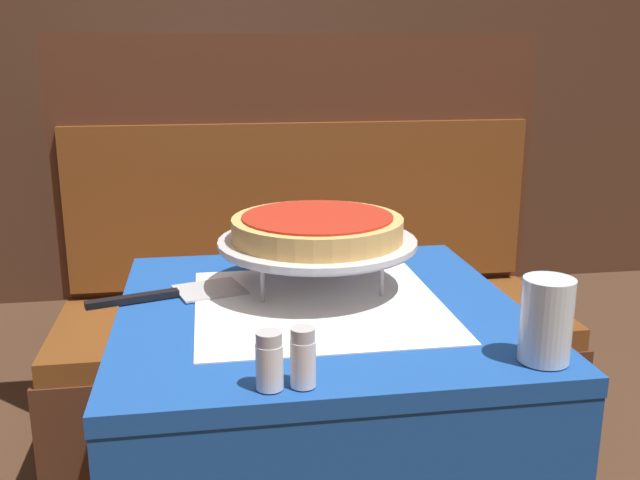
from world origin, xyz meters
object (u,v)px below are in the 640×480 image
condiment_caddy (257,149)px  water_glass_near (546,320)px  pizza_pan_stand (317,244)px  pizza_server (176,294)px  pepper_shaker (303,357)px  dining_table_front (319,361)px  salt_shaker (269,361)px  deep_dish_pizza (317,227)px  dining_table_rear (230,186)px  booth_bench (310,341)px

condiment_caddy → water_glass_near: bearing=-81.9°
pizza_pan_stand → water_glass_near: bearing=-53.8°
water_glass_near → condiment_caddy: 1.92m
pizza_pan_stand → pizza_server: pizza_pan_stand is taller
pepper_shaker → water_glass_near: bearing=4.0°
dining_table_front → water_glass_near: water_glass_near is taller
salt_shaker → deep_dish_pizza: bearing=72.4°
dining_table_rear → pizza_pan_stand: (0.11, -1.53, 0.17)m
dining_table_front → salt_shaker: size_ratio=9.28×
dining_table_rear → condiment_caddy: condiment_caddy is taller
pepper_shaker → condiment_caddy: 1.92m
booth_bench → salt_shaker: (-0.21, -1.06, 0.43)m
booth_bench → pepper_shaker: booth_bench is taller
booth_bench → pizza_pan_stand: bearing=-97.0°
pizza_pan_stand → water_glass_near: size_ratio=2.98×
booth_bench → deep_dish_pizza: (-0.08, -0.67, 0.51)m
pizza_server → dining_table_front: bearing=-18.5°
pizza_server → pepper_shaker: pepper_shaker is taller
condiment_caddy → dining_table_rear: bearing=177.2°
pizza_pan_stand → condiment_caddy: size_ratio=2.15×
booth_bench → deep_dish_pizza: size_ratio=4.56×
booth_bench → salt_shaker: 1.16m
water_glass_near → pizza_pan_stand: bearing=126.2°
salt_shaker → condiment_caddy: condiment_caddy is taller
dining_table_front → water_glass_near: size_ratio=5.94×
pizza_server → pepper_shaker: 0.43m
booth_bench → salt_shaker: bearing=-101.0°
booth_bench → pizza_server: size_ratio=5.00×
water_glass_near → condiment_caddy: condiment_caddy is taller
booth_bench → dining_table_front: bearing=-97.0°
salt_shaker → pizza_pan_stand: bearing=72.4°
pizza_pan_stand → deep_dish_pizza: 0.03m
water_glass_near → pepper_shaker: 0.35m
salt_shaker → water_glass_near: bearing=3.6°
pizza_pan_stand → condiment_caddy: bearing=90.1°
water_glass_near → pepper_shaker: (-0.35, -0.02, -0.02)m
dining_table_front → pizza_server: size_ratio=2.54×
deep_dish_pizza → booth_bench: bearing=83.0°
pepper_shaker → dining_table_front: bearing=77.1°
booth_bench → water_glass_near: 1.15m
dining_table_rear → booth_bench: (0.19, -0.86, -0.30)m
dining_table_front → condiment_caddy: bearing=89.7°
dining_table_front → condiment_caddy: (0.01, 1.62, 0.16)m
deep_dish_pizza → salt_shaker: 0.42m
dining_table_rear → pepper_shaker: pepper_shaker is taller
booth_bench → salt_shaker: size_ratio=18.24×
dining_table_front → dining_table_rear: (-0.10, 1.62, 0.02)m
pizza_server → pepper_shaker: (0.18, -0.39, 0.04)m
condiment_caddy → pizza_pan_stand: bearing=-89.9°
deep_dish_pizza → pepper_shaker: 0.41m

